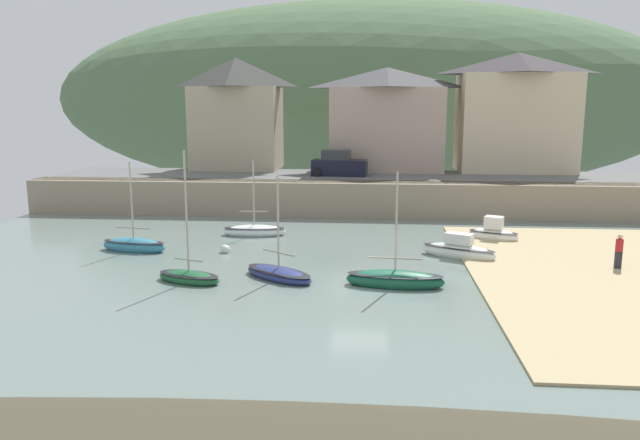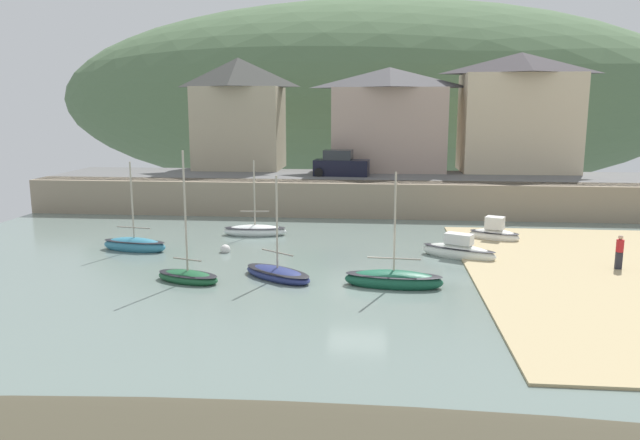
% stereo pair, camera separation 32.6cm
% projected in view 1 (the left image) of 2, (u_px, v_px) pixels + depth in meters
% --- Properties ---
extents(ground, '(48.00, 41.00, 0.61)m').
position_uv_depth(ground, '(404.00, 384.00, 16.46)').
color(ground, slate).
extents(quay_seawall, '(48.00, 9.40, 2.40)m').
position_uv_depth(quay_seawall, '(365.00, 196.00, 42.85)').
color(quay_seawall, gray).
rests_on(quay_seawall, ground).
extents(hillside_backdrop, '(80.00, 44.00, 24.08)m').
position_uv_depth(hillside_backdrop, '(368.00, 99.00, 78.47)').
color(hillside_backdrop, '#506C48').
rests_on(hillside_backdrop, ground).
extents(waterfront_building_left, '(7.33, 5.46, 9.08)m').
position_uv_depth(waterfront_building_left, '(237.00, 113.00, 50.25)').
color(waterfront_building_left, tan).
rests_on(waterfront_building_left, ground).
extents(waterfront_building_centre, '(9.25, 6.17, 8.25)m').
position_uv_depth(waterfront_building_centre, '(386.00, 119.00, 49.29)').
color(waterfront_building_centre, tan).
rests_on(waterfront_building_centre, ground).
extents(waterfront_building_right, '(9.15, 5.86, 9.32)m').
position_uv_depth(waterfront_building_right, '(516.00, 112.00, 48.33)').
color(waterfront_building_right, beige).
rests_on(waterfront_building_right, ground).
extents(fishing_boat_green, '(3.78, 1.76, 4.95)m').
position_uv_depth(fishing_boat_green, '(134.00, 245.00, 32.27)').
color(fishing_boat_green, teal).
rests_on(fishing_boat_green, ground).
extents(sailboat_nearest_shore, '(3.26, 2.15, 5.89)m').
position_uv_depth(sailboat_nearest_shore, '(189.00, 276.00, 26.57)').
color(sailboat_nearest_shore, '#1C5631').
rests_on(sailboat_nearest_shore, ground).
extents(sailboat_far_left, '(3.85, 3.31, 4.77)m').
position_uv_depth(sailboat_far_left, '(279.00, 274.00, 27.09)').
color(sailboat_far_left, navy).
rests_on(sailboat_far_left, ground).
extents(sailboat_white_hull, '(3.90, 2.67, 1.47)m').
position_uv_depth(sailboat_white_hull, '(459.00, 251.00, 30.83)').
color(sailboat_white_hull, white).
rests_on(sailboat_white_hull, ground).
extents(sailboat_blue_trim, '(3.05, 2.15, 1.58)m').
position_uv_depth(sailboat_blue_trim, '(493.00, 234.00, 34.85)').
color(sailboat_blue_trim, white).
rests_on(sailboat_blue_trim, ground).
extents(rowboat_small_beached, '(3.82, 1.57, 4.64)m').
position_uv_depth(rowboat_small_beached, '(254.00, 231.00, 36.19)').
color(rowboat_small_beached, white).
rests_on(rowboat_small_beached, ground).
extents(motorboat_with_cabin, '(4.29, 1.66, 5.12)m').
position_uv_depth(motorboat_with_cabin, '(395.00, 279.00, 25.92)').
color(motorboat_with_cabin, '#165239').
rests_on(motorboat_with_cabin, ground).
extents(parked_car_near_slipway, '(4.24, 2.06, 1.95)m').
position_uv_depth(parked_car_near_slipway, '(339.00, 165.00, 45.82)').
color(parked_car_near_slipway, black).
rests_on(parked_car_near_slipway, ground).
extents(person_on_slipway, '(0.34, 0.34, 1.62)m').
position_uv_depth(person_on_slipway, '(619.00, 250.00, 28.33)').
color(person_on_slipway, '#282833').
rests_on(person_on_slipway, ground).
extents(mooring_buoy, '(0.53, 0.53, 0.53)m').
position_uv_depth(mooring_buoy, '(225.00, 250.00, 31.90)').
color(mooring_buoy, silver).
rests_on(mooring_buoy, ground).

